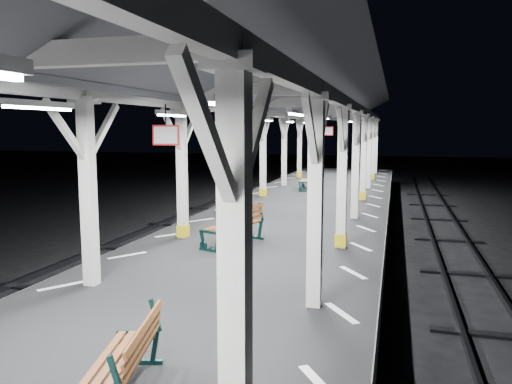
% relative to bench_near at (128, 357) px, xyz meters
% --- Properties ---
extents(ground, '(120.00, 120.00, 0.00)m').
position_rel_bench_near_xyz_m(ground, '(-0.57, 5.19, -1.44)').
color(ground, black).
rests_on(ground, ground).
extents(platform, '(6.00, 50.00, 1.00)m').
position_rel_bench_near_xyz_m(platform, '(-0.57, 5.19, -0.94)').
color(platform, black).
rests_on(platform, ground).
extents(hazard_stripes_left, '(1.00, 48.00, 0.01)m').
position_rel_bench_near_xyz_m(hazard_stripes_left, '(-3.02, 5.19, -0.43)').
color(hazard_stripes_left, silver).
rests_on(hazard_stripes_left, platform).
extents(hazard_stripes_right, '(1.00, 48.00, 0.01)m').
position_rel_bench_near_xyz_m(hazard_stripes_right, '(1.88, 5.19, -0.43)').
color(hazard_stripes_right, silver).
rests_on(hazard_stripes_right, platform).
extents(track_left, '(2.20, 60.00, 0.16)m').
position_rel_bench_near_xyz_m(track_left, '(-5.57, 5.19, -1.36)').
color(track_left, '#2D2D33').
rests_on(track_left, ground).
extents(track_right, '(2.20, 60.00, 0.16)m').
position_rel_bench_near_xyz_m(track_right, '(4.43, 5.19, -1.36)').
color(track_right, '#2D2D33').
rests_on(track_right, ground).
extents(canopy, '(5.40, 49.00, 4.65)m').
position_rel_bench_near_xyz_m(canopy, '(-0.57, 5.17, 3.12)').
color(canopy, silver).
rests_on(canopy, platform).
extents(bench_near, '(0.89, 1.60, 0.82)m').
position_rel_bench_near_xyz_m(bench_near, '(0.00, 0.00, 0.00)').
color(bench_near, '#0D2E2D').
rests_on(bench_near, platform).
extents(bench_mid, '(1.17, 1.85, 0.94)m').
position_rel_bench_near_xyz_m(bench_mid, '(-1.00, 6.75, 0.07)').
color(bench_mid, '#0D2E2D').
rests_on(bench_mid, platform).
extents(bench_far, '(0.76, 1.66, 0.87)m').
position_rel_bench_near_xyz_m(bench_far, '(-1.15, 17.82, 0.03)').
color(bench_far, '#0D2E2D').
rests_on(bench_far, platform).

